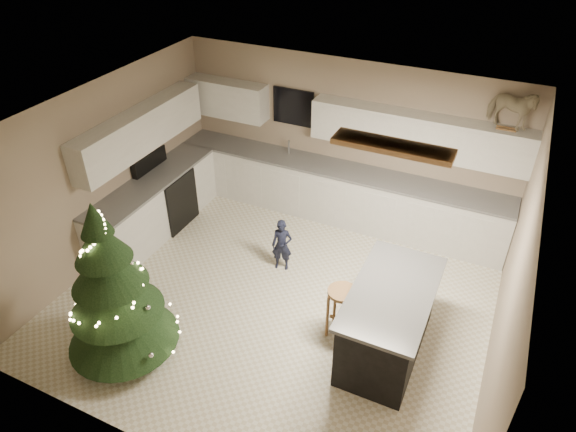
# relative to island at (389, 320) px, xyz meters

# --- Properties ---
(ground_plane) EXTENTS (5.50, 5.50, 0.00)m
(ground_plane) POSITION_rel_island_xyz_m (-1.59, 0.24, -0.48)
(ground_plane) COLOR silver
(room_shell) EXTENTS (5.52, 5.02, 2.61)m
(room_shell) POSITION_rel_island_xyz_m (-1.57, 0.24, 1.27)
(room_shell) COLOR tan
(room_shell) RESTS_ON ground_plane
(cabinetry) EXTENTS (5.50, 3.20, 2.00)m
(cabinetry) POSITION_rel_island_xyz_m (-2.50, 1.88, 0.28)
(cabinetry) COLOR silver
(cabinetry) RESTS_ON ground_plane
(island) EXTENTS (0.90, 1.70, 0.95)m
(island) POSITION_rel_island_xyz_m (0.00, 0.00, 0.00)
(island) COLOR black
(island) RESTS_ON ground_plane
(bar_stool) EXTENTS (0.37, 0.37, 0.70)m
(bar_stool) POSITION_rel_island_xyz_m (-0.60, 0.02, 0.05)
(bar_stool) COLOR #956541
(bar_stool) RESTS_ON ground_plane
(christmas_tree) EXTENTS (1.35, 1.30, 2.15)m
(christmas_tree) POSITION_rel_island_xyz_m (-2.85, -1.36, 0.41)
(christmas_tree) COLOR #3F2816
(christmas_tree) RESTS_ON ground_plane
(toddler) EXTENTS (0.34, 0.26, 0.82)m
(toddler) POSITION_rel_island_xyz_m (-1.81, 0.85, -0.07)
(toddler) COLOR black
(toddler) RESTS_ON ground_plane
(rocking_horse) EXTENTS (0.71, 0.45, 0.58)m
(rocking_horse) POSITION_rel_island_xyz_m (0.71, 2.56, 1.82)
(rocking_horse) COLOR #956541
(rocking_horse) RESTS_ON cabinetry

